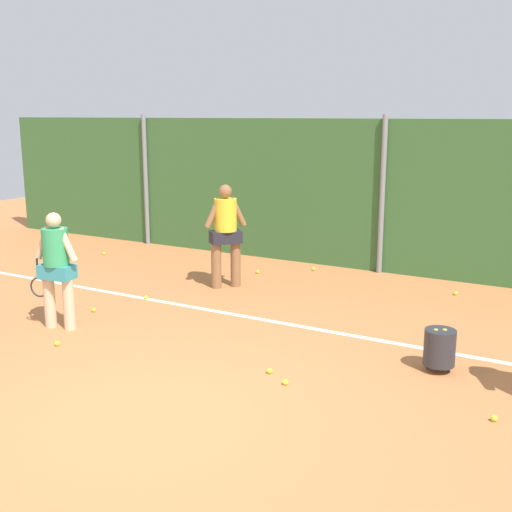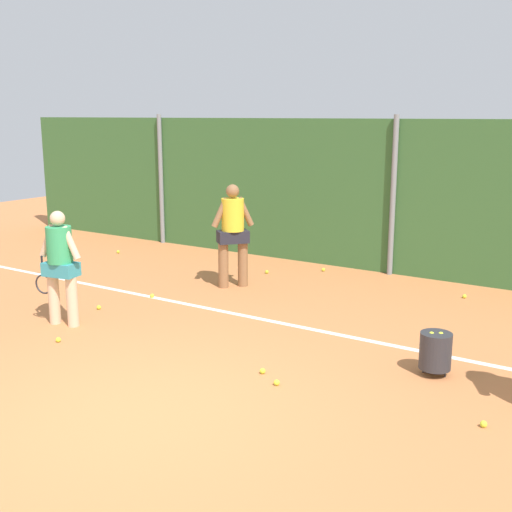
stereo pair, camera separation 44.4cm
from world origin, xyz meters
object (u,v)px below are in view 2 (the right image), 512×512
player_backcourt_far (233,230)px  tennis_ball_0 (277,383)px  player_foreground_near (60,262)px  tennis_ball_6 (267,272)px  tennis_ball_1 (464,296)px  tennis_ball_8 (118,252)px  tennis_ball_12 (99,307)px  ball_hopper (435,351)px  tennis_ball_4 (263,371)px  tennis_ball_11 (484,424)px  tennis_ball_10 (152,296)px  tennis_ball_7 (323,270)px  tennis_ball_5 (434,332)px  tennis_ball_3 (58,340)px

player_backcourt_far → tennis_ball_0: bearing=82.5°
player_foreground_near → tennis_ball_6: size_ratio=24.58×
tennis_ball_1 → tennis_ball_8: size_ratio=1.00×
tennis_ball_12 → ball_hopper: bearing=3.4°
tennis_ball_12 → tennis_ball_8: bearing=130.6°
tennis_ball_4 → tennis_ball_11: 2.45m
tennis_ball_0 → tennis_ball_10: 3.92m
player_foreground_near → tennis_ball_7: player_foreground_near is taller
player_backcourt_far → tennis_ball_8: (-3.60, 0.87, -0.96)m
ball_hopper → tennis_ball_6: (-4.10, 2.99, -0.26)m
tennis_ball_1 → tennis_ball_5: size_ratio=1.00×
tennis_ball_11 → tennis_ball_12: 5.90m
tennis_ball_3 → tennis_ball_4: (2.79, 0.57, 0.00)m
tennis_ball_4 → tennis_ball_0: bearing=-32.3°
tennis_ball_4 → tennis_ball_11: (2.45, 0.05, 0.00)m
tennis_ball_0 → tennis_ball_4: bearing=147.7°
tennis_ball_5 → tennis_ball_8: same height
ball_hopper → tennis_ball_3: bearing=-160.2°
tennis_ball_5 → tennis_ball_12: size_ratio=1.00×
player_backcourt_far → tennis_ball_5: size_ratio=26.71×
player_foreground_near → tennis_ball_7: bearing=-119.1°
ball_hopper → tennis_ball_10: ball_hopper is taller
tennis_ball_5 → tennis_ball_1: bearing=93.7°
tennis_ball_1 → tennis_ball_3: (-3.90, -4.93, 0.00)m
tennis_ball_4 → tennis_ball_10: size_ratio=1.00×
tennis_ball_6 → tennis_ball_10: size_ratio=1.00×
tennis_ball_3 → tennis_ball_8: bearing=126.7°
player_foreground_near → tennis_ball_8: size_ratio=24.58×
tennis_ball_1 → tennis_ball_10: size_ratio=1.00×
ball_hopper → tennis_ball_12: 5.09m
tennis_ball_7 → tennis_ball_8: 4.52m
tennis_ball_11 → tennis_ball_3: bearing=-173.2°
ball_hopper → tennis_ball_8: bearing=160.2°
tennis_ball_12 → tennis_ball_3: bearing=-64.6°
tennis_ball_6 → tennis_ball_1: bearing=5.5°
tennis_ball_1 → tennis_ball_3: 6.29m
ball_hopper → tennis_ball_10: bearing=172.7°
tennis_ball_3 → tennis_ball_10: bearing=99.4°
tennis_ball_4 → player_backcourt_far: bearing=129.8°
tennis_ball_10 → tennis_ball_12: 0.95m
tennis_ball_1 → tennis_ball_11: (1.34, -4.31, 0.00)m
tennis_ball_6 → tennis_ball_7: bearing=41.9°
tennis_ball_5 → tennis_ball_7: bearing=140.7°
tennis_ball_1 → tennis_ball_7: 2.76m
player_backcourt_far → tennis_ball_10: size_ratio=26.71×
player_foreground_near → tennis_ball_1: player_foreground_near is taller
tennis_ball_12 → tennis_ball_0: bearing=-14.0°
tennis_ball_6 → tennis_ball_8: same height
tennis_ball_1 → tennis_ball_5: same height
tennis_ball_1 → tennis_ball_12: (-4.52, -3.63, 0.00)m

